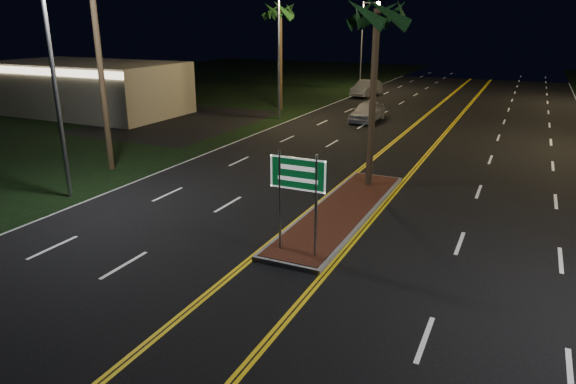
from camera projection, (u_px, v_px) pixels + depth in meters
The scene contains 12 objects.
ground at pixel (255, 297), 13.72m from camera, with size 120.00×120.00×0.00m, color black.
grass_left at pixel (99, 101), 47.27m from camera, with size 40.00×110.00×0.01m, color black.
median_island at pixel (342, 211), 19.71m from camera, with size 2.25×10.25×0.17m.
highway_sign at pixel (298, 183), 15.37m from camera, with size 1.80×0.08×3.20m.
commercial_building at pixel (87, 88), 40.73m from camera, with size 15.00×8.12×4.00m.
streetlight_left_near at pixel (58, 59), 19.64m from camera, with size 1.91×0.44×9.00m.
streetlight_left_mid at pixel (284, 41), 36.82m from camera, with size 1.91×0.44×9.00m.
streetlight_left_far at pixel (365, 35), 54.01m from camera, with size 1.91×0.44×9.00m.
palm_median at pixel (377, 14), 20.44m from camera, with size 2.40×2.40×8.30m.
palm_left_far at pixel (280, 12), 40.48m from camera, with size 2.40×2.40×8.80m.
car_near at pixel (367, 110), 37.60m from camera, with size 2.21×5.16×1.72m, color silver.
car_far at pixel (367, 87), 50.41m from camera, with size 2.30×5.36×1.79m, color #A5A8AF.
Camera 1 is at (5.96, -10.60, 7.01)m, focal length 32.00 mm.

